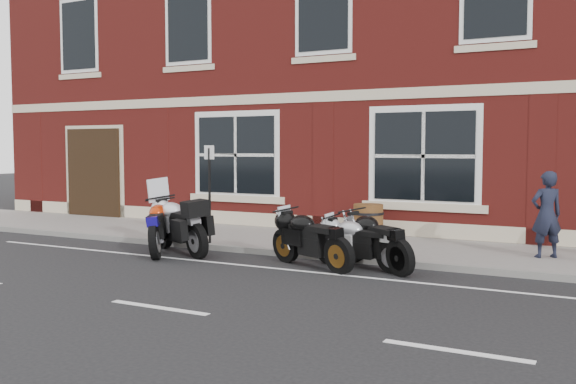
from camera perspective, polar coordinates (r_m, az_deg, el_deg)
name	(u,v)px	position (r m, az deg, el deg)	size (l,w,h in m)	color
ground	(268,270)	(11.42, -1.80, -6.96)	(80.00, 80.00, 0.00)	black
sidewalk	(336,244)	(14.06, 4.25, -4.65)	(30.00, 3.00, 0.12)	slate
kerb	(303,255)	(12.64, 1.39, -5.61)	(30.00, 0.16, 0.12)	slate
pub_building	(431,26)	(21.34, 12.63, 14.24)	(24.00, 12.00, 12.00)	maroon
moto_touring_silver	(179,223)	(13.41, -9.69, -2.71)	(2.12, 1.18, 1.52)	black
moto_sport_red	(162,225)	(13.44, -11.16, -2.92)	(1.26, 1.95, 0.99)	black
moto_sport_black	(311,237)	(11.60, 2.06, -4.06)	(1.99, 0.97, 0.95)	black
moto_sport_silver	(359,241)	(11.57, 6.31, -4.38)	(1.88, 0.51, 0.85)	black
moto_naked_black	(375,239)	(11.58, 7.75, -4.12)	(1.80, 1.30, 0.94)	black
pedestrian_left	(547,214)	(12.81, 22.00, -1.86)	(0.59, 0.39, 1.62)	black
barrel_planter	(368,221)	(14.52, 7.15, -2.61)	(0.70, 0.70, 0.78)	#533C16
parking_sign	(209,187)	(13.78, -7.00, 0.46)	(0.29, 0.09, 2.09)	black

